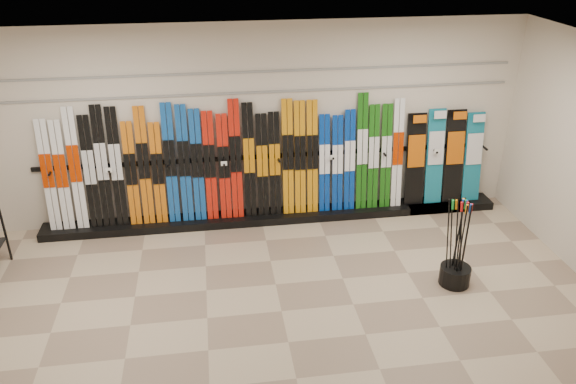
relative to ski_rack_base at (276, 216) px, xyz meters
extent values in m
plane|color=gray|center=(-0.22, -2.28, -0.06)|extent=(8.00, 8.00, 0.00)
plane|color=beige|center=(-0.22, 0.22, 1.44)|extent=(8.00, 0.00, 8.00)
plane|color=silver|center=(-0.22, -2.28, 2.94)|extent=(8.00, 8.00, 0.00)
cube|color=black|center=(0.00, 0.00, 0.00)|extent=(8.00, 0.40, 0.12)
cube|color=white|center=(-3.27, 0.06, 0.88)|extent=(0.17, 0.23, 1.65)
cube|color=white|center=(-3.08, 0.06, 0.87)|extent=(0.17, 0.23, 1.62)
cube|color=white|center=(-2.88, 0.07, 0.96)|extent=(0.17, 0.25, 1.80)
cube|color=black|center=(-2.69, 0.06, 0.90)|extent=(0.17, 0.23, 1.67)
cube|color=black|center=(-2.51, 0.07, 0.96)|extent=(0.17, 0.25, 1.81)
cube|color=black|center=(-2.31, 0.07, 0.95)|extent=(0.17, 0.25, 1.78)
cube|color=#C86410|center=(-2.11, 0.05, 0.84)|extent=(0.17, 0.22, 1.56)
cube|color=#C86410|center=(-1.92, 0.07, 0.94)|extent=(0.17, 0.25, 1.76)
cube|color=#C86410|center=(-1.73, 0.05, 0.82)|extent=(0.17, 0.22, 1.53)
cube|color=#124A99|center=(-1.54, 0.07, 0.96)|extent=(0.17, 0.25, 1.80)
cube|color=#124A99|center=(-1.34, 0.07, 0.94)|extent=(0.17, 0.25, 1.76)
cube|color=#124A99|center=(-1.15, 0.06, 0.91)|extent=(0.17, 0.24, 1.69)
cube|color=red|center=(-0.97, 0.06, 0.89)|extent=(0.17, 0.23, 1.65)
cube|color=red|center=(-0.77, 0.05, 0.86)|extent=(0.17, 0.23, 1.60)
cube|color=red|center=(-0.58, 0.07, 0.96)|extent=(0.17, 0.25, 1.81)
cube|color=black|center=(-0.39, 0.06, 0.93)|extent=(0.17, 0.24, 1.75)
cube|color=black|center=(-0.19, 0.05, 0.85)|extent=(0.17, 0.22, 1.58)
cube|color=black|center=(0.00, 0.05, 0.86)|extent=(0.17, 0.22, 1.60)
cube|color=orange|center=(0.20, 0.07, 0.95)|extent=(0.17, 0.25, 1.78)
cube|color=orange|center=(0.38, 0.06, 0.93)|extent=(0.17, 0.24, 1.74)
cube|color=orange|center=(0.58, 0.06, 0.93)|extent=(0.17, 0.24, 1.75)
cube|color=#07349A|center=(0.76, 0.05, 0.82)|extent=(0.17, 0.22, 1.52)
cube|color=#07349A|center=(0.97, 0.05, 0.81)|extent=(0.17, 0.21, 1.50)
cube|color=#07349A|center=(1.16, 0.05, 0.85)|extent=(0.17, 0.22, 1.58)
cube|color=#195D12|center=(1.35, 0.07, 0.97)|extent=(0.17, 0.25, 1.82)
cube|color=#195D12|center=(1.53, 0.06, 0.88)|extent=(0.17, 0.23, 1.64)
cube|color=#195D12|center=(1.74, 0.06, 0.88)|extent=(0.17, 0.23, 1.64)
cube|color=white|center=(1.92, 0.06, 0.91)|extent=(0.17, 0.24, 1.71)
cube|color=black|center=(2.23, 0.07, 0.79)|extent=(0.30, 0.23, 1.46)
cube|color=#14728C|center=(2.54, 0.08, 0.82)|extent=(0.28, 0.23, 1.52)
cube|color=black|center=(2.87, 0.07, 0.80)|extent=(0.31, 0.23, 1.49)
cube|color=#14728C|center=(3.19, 0.07, 0.77)|extent=(0.29, 0.22, 1.43)
cylinder|color=black|center=(2.06, -2.04, 0.07)|extent=(0.39, 0.39, 0.25)
cylinder|color=black|center=(2.09, -2.12, 0.55)|extent=(0.06, 0.10, 1.18)
cylinder|color=black|center=(2.03, -2.13, 0.55)|extent=(0.03, 0.05, 1.18)
cylinder|color=black|center=(2.08, -2.03, 0.55)|extent=(0.10, 0.14, 1.17)
cylinder|color=black|center=(2.06, -2.01, 0.55)|extent=(0.05, 0.04, 1.18)
cylinder|color=black|center=(2.00, -2.06, 0.55)|extent=(0.09, 0.09, 1.18)
cylinder|color=black|center=(1.96, -2.00, 0.55)|extent=(0.08, 0.14, 1.17)
cylinder|color=black|center=(2.08, -2.12, 0.55)|extent=(0.04, 0.03, 1.18)
cylinder|color=black|center=(1.92, -2.00, 0.55)|extent=(0.09, 0.10, 1.18)
cylinder|color=black|center=(2.06, -2.08, 0.55)|extent=(0.07, 0.12, 1.18)
cylinder|color=black|center=(2.05, -1.97, 0.55)|extent=(0.09, 0.06, 1.18)
cylinder|color=black|center=(2.04, -2.00, 0.55)|extent=(0.03, 0.05, 1.18)
cube|color=gray|center=(-0.22, 0.20, 1.94)|extent=(7.60, 0.02, 0.03)
cube|color=gray|center=(-0.22, 0.20, 2.24)|extent=(7.60, 0.02, 0.03)
camera|label=1|loc=(-0.95, -7.67, 4.20)|focal=35.00mm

